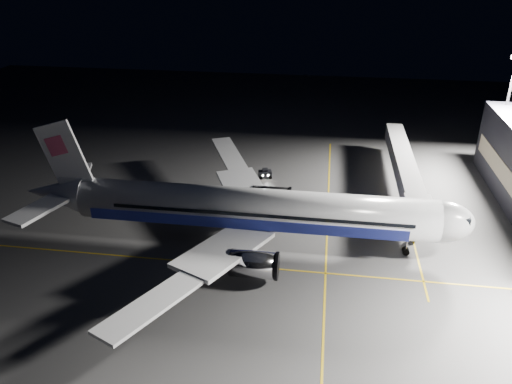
{
  "coord_description": "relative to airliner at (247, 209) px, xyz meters",
  "views": [
    {
      "loc": [
        8.79,
        -58.51,
        37.29
      ],
      "look_at": [
        -0.31,
        3.6,
        6.0
      ],
      "focal_mm": 35.0,
      "sensor_mm": 36.0,
      "label": 1
    }
  ],
  "objects": [
    {
      "name": "jet_bridge",
      "position": [
        23.08,
        18.06,
        -0.58
      ],
      "size": [
        3.6,
        34.4,
        6.3
      ],
      "color": "#B2B2B7",
      "rests_on": "ground"
    },
    {
      "name": "safety_cone_b",
      "position": [
        7.08,
        11.83,
        -4.84
      ],
      "size": [
        0.43,
        0.43,
        0.64
      ],
      "primitive_type": "cone",
      "color": "#FF620A",
      "rests_on": "ground"
    },
    {
      "name": "baggage_tug",
      "position": [
        -0.23,
        21.55,
        -4.4
      ],
      "size": [
        2.65,
        2.32,
        1.65
      ],
      "rotation": [
        0.0,
        0.0,
        0.25
      ],
      "color": "black",
      "rests_on": "ground"
    },
    {
      "name": "safety_cone_a",
      "position": [
        5.2,
        4.0,
        -4.86
      ],
      "size": [
        0.41,
        0.41,
        0.61
      ],
      "primitive_type": "cone",
      "color": "#FF620A",
      "rests_on": "ground"
    },
    {
      "name": "floodlight_mast_north",
      "position": [
        41.08,
        31.99,
        7.21
      ],
      "size": [
        2.4,
        0.68,
        20.7
      ],
      "color": "#59595E",
      "rests_on": "ground"
    },
    {
      "name": "airliner",
      "position": [
        0.0,
        0.0,
        0.0
      ],
      "size": [
        61.48,
        54.22,
        16.64
      ],
      "color": "silver",
      "rests_on": "ground"
    },
    {
      "name": "guide_line_cross",
      "position": [
        1.08,
        -6.0,
        -5.16
      ],
      "size": [
        70.0,
        0.25,
        0.01
      ],
      "primitive_type": "cube",
      "color": "gold",
      "rests_on": "ground"
    },
    {
      "name": "ground",
      "position": [
        1.08,
        0.0,
        -5.16
      ],
      "size": [
        200.0,
        200.0,
        0.0
      ],
      "primitive_type": "plane",
      "color": "#4C4C4F",
      "rests_on": "ground"
    },
    {
      "name": "guide_line_main",
      "position": [
        11.08,
        0.0,
        -5.16
      ],
      "size": [
        0.25,
        80.0,
        0.01
      ],
      "primitive_type": "cube",
      "color": "gold",
      "rests_on": "ground"
    },
    {
      "name": "safety_cone_c",
      "position": [
        -4.24,
        12.0,
        -4.9
      ],
      "size": [
        0.35,
        0.35,
        0.52
      ],
      "primitive_type": "cone",
      "color": "#FF620A",
      "rests_on": "ground"
    },
    {
      "name": "guide_line_side",
      "position": [
        23.08,
        10.0,
        -5.16
      ],
      "size": [
        0.25,
        40.0,
        0.01
      ],
      "primitive_type": "cube",
      "color": "gold",
      "rests_on": "ground"
    }
  ]
}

